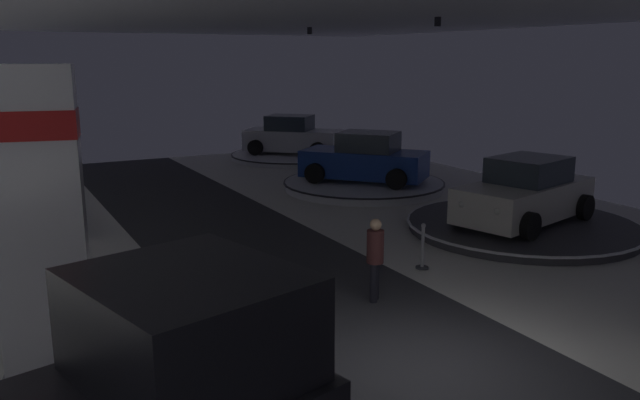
# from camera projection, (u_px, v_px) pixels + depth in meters

# --- Properties ---
(ground) EXTENTS (24.00, 44.00, 0.06)m
(ground) POSITION_uv_depth(u_px,v_px,m) (428.00, 375.00, 9.28)
(ground) COLOR silver
(brand_sign_pylon) EXTENTS (1.37, 0.89, 4.40)m
(brand_sign_pylon) POSITION_uv_depth(u_px,v_px,m) (41.00, 234.00, 8.19)
(brand_sign_pylon) COLOR slate
(brand_sign_pylon) RESTS_ON ground
(display_platform_deep_right) EXTENTS (5.58, 5.58, 0.24)m
(display_platform_deep_right) POSITION_uv_depth(u_px,v_px,m) (293.00, 156.00, 28.89)
(display_platform_deep_right) COLOR silver
(display_platform_deep_right) RESTS_ON ground
(display_car_deep_right) EXTENTS (4.27, 4.22, 1.71)m
(display_car_deep_right) POSITION_uv_depth(u_px,v_px,m) (292.00, 136.00, 28.71)
(display_car_deep_right) COLOR silver
(display_car_deep_right) RESTS_ON display_platform_deep_right
(display_platform_mid_right) EXTENTS (6.03, 6.03, 0.24)m
(display_platform_mid_right) POSITION_uv_depth(u_px,v_px,m) (522.00, 226.00, 16.86)
(display_platform_mid_right) COLOR #333338
(display_platform_mid_right) RESTS_ON ground
(display_car_mid_right) EXTENTS (4.52, 3.04, 1.71)m
(display_car_mid_right) POSITION_uv_depth(u_px,v_px,m) (525.00, 193.00, 16.69)
(display_car_mid_right) COLOR silver
(display_car_mid_right) RESTS_ON display_platform_mid_right
(display_platform_far_right) EXTENTS (5.57, 5.57, 0.29)m
(display_platform_far_right) POSITION_uv_depth(u_px,v_px,m) (364.00, 185.00, 22.18)
(display_platform_far_right) COLOR silver
(display_platform_far_right) RESTS_ON ground
(display_car_far_right) EXTENTS (4.07, 4.38, 1.71)m
(display_car_far_right) POSITION_uv_depth(u_px,v_px,m) (365.00, 159.00, 21.98)
(display_car_far_right) COLOR navy
(display_car_far_right) RESTS_ON display_platform_far_right
(visitor_walking_near) EXTENTS (0.32, 0.32, 1.59)m
(visitor_walking_near) POSITION_uv_depth(u_px,v_px,m) (375.00, 255.00, 11.85)
(visitor_walking_near) COLOR black
(visitor_walking_near) RESTS_ON ground
(stanchion_a) EXTENTS (0.28, 0.28, 1.01)m
(stanchion_a) POSITION_uv_depth(u_px,v_px,m) (422.00, 252.00, 13.80)
(stanchion_a) COLOR #333338
(stanchion_a) RESTS_ON ground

